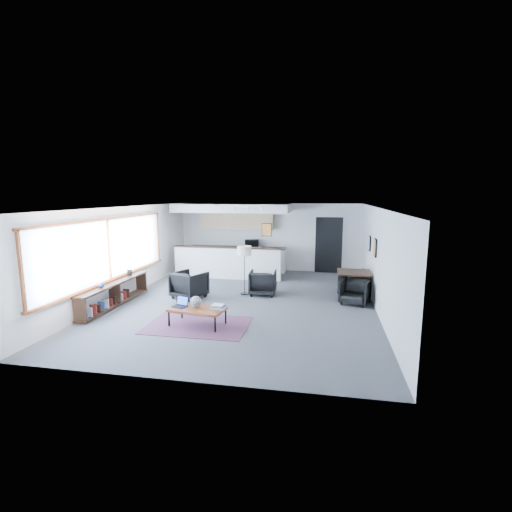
% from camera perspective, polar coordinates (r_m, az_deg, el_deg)
% --- Properties ---
extents(room, '(7.02, 9.02, 2.62)m').
position_cam_1_polar(room, '(10.06, -1.89, 0.08)').
color(room, '#4C4C4F').
rests_on(room, ground).
extents(window, '(0.10, 5.95, 1.66)m').
position_cam_1_polar(window, '(10.54, -21.73, 0.68)').
color(window, '#8CBFFF').
rests_on(window, room).
extents(console, '(0.35, 3.00, 0.80)m').
position_cam_1_polar(console, '(10.55, -21.03, -5.53)').
color(console, black).
rests_on(console, floor).
extents(kitchenette, '(4.20, 1.96, 2.60)m').
position_cam_1_polar(kitchenette, '(13.90, -3.41, 3.01)').
color(kitchenette, white).
rests_on(kitchenette, floor).
extents(doorway, '(1.10, 0.12, 2.15)m').
position_cam_1_polar(doorway, '(14.24, 11.12, 1.77)').
color(doorway, black).
rests_on(doorway, room).
extents(track_light, '(1.60, 0.07, 0.15)m').
position_cam_1_polar(track_light, '(12.21, -2.40, 7.53)').
color(track_light, silver).
rests_on(track_light, room).
extents(wall_art_lower, '(0.03, 0.38, 0.48)m').
position_cam_1_polar(wall_art_lower, '(10.27, 17.86, 1.22)').
color(wall_art_lower, black).
rests_on(wall_art_lower, room).
extents(wall_art_upper, '(0.03, 0.34, 0.44)m').
position_cam_1_polar(wall_art_upper, '(11.56, 17.07, 1.89)').
color(wall_art_upper, black).
rests_on(wall_art_upper, room).
extents(kilim_rug, '(2.29, 1.57, 0.01)m').
position_cam_1_polar(kilim_rug, '(8.67, -8.93, -10.45)').
color(kilim_rug, '#532B41').
rests_on(kilim_rug, floor).
extents(coffee_table, '(1.31, 0.83, 0.40)m').
position_cam_1_polar(coffee_table, '(8.55, -8.99, -8.14)').
color(coffee_table, brown).
rests_on(coffee_table, floor).
extents(laptop, '(0.37, 0.33, 0.22)m').
position_cam_1_polar(laptop, '(8.74, -11.45, -7.18)').
color(laptop, black).
rests_on(laptop, coffee_table).
extents(ceramic_pot, '(0.27, 0.27, 0.27)m').
position_cam_1_polar(ceramic_pot, '(8.57, -9.21, -6.98)').
color(ceramic_pot, gray).
rests_on(ceramic_pot, coffee_table).
extents(book_stack, '(0.33, 0.28, 0.09)m').
position_cam_1_polar(book_stack, '(8.47, -5.80, -7.73)').
color(book_stack, silver).
rests_on(book_stack, coffee_table).
extents(coaster, '(0.12, 0.12, 0.01)m').
position_cam_1_polar(coaster, '(8.31, -8.63, -8.42)').
color(coaster, '#E5590C').
rests_on(coaster, coffee_table).
extents(armchair_left, '(1.06, 1.03, 0.85)m').
position_cam_1_polar(armchair_left, '(10.79, -10.22, -4.17)').
color(armchair_left, black).
rests_on(armchair_left, floor).
extents(armchair_right, '(0.80, 0.76, 0.79)m').
position_cam_1_polar(armchair_right, '(10.98, 1.06, -3.95)').
color(armchair_right, black).
rests_on(armchair_right, floor).
extents(floor_lamp, '(0.54, 0.54, 1.45)m').
position_cam_1_polar(floor_lamp, '(10.87, -1.80, 0.55)').
color(floor_lamp, black).
rests_on(floor_lamp, floor).
extents(dining_table, '(0.92, 0.92, 0.78)m').
position_cam_1_polar(dining_table, '(10.86, 14.86, -2.71)').
color(dining_table, black).
rests_on(dining_table, floor).
extents(dining_chair_near, '(0.76, 0.74, 0.64)m').
position_cam_1_polar(dining_chair_near, '(10.44, 14.98, -5.41)').
color(dining_chair_near, black).
rests_on(dining_chair_near, floor).
extents(dining_chair_far, '(0.71, 0.67, 0.69)m').
position_cam_1_polar(dining_chair_far, '(11.44, 14.60, -3.97)').
color(dining_chair_far, black).
rests_on(dining_chair_far, floor).
extents(microwave, '(0.56, 0.37, 0.35)m').
position_cam_1_polar(microwave, '(14.23, -0.65, 2.07)').
color(microwave, black).
rests_on(microwave, kitchenette).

